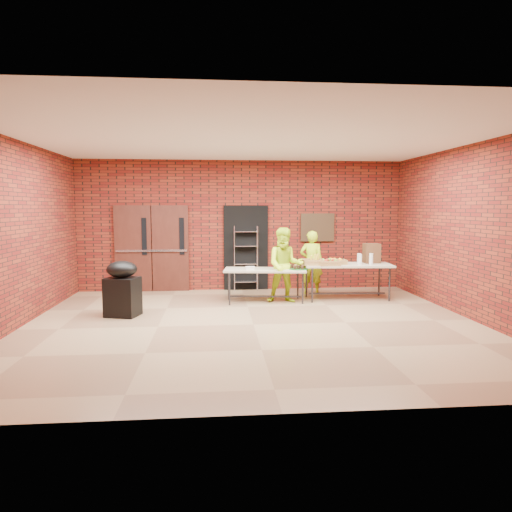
% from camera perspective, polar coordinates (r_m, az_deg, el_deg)
% --- Properties ---
extents(room, '(8.08, 7.08, 3.28)m').
position_cam_1_polar(room, '(7.84, -0.33, 2.82)').
color(room, '#836446').
rests_on(room, ground).
extents(double_doors, '(1.78, 0.12, 2.10)m').
position_cam_1_polar(double_doors, '(11.39, -12.87, 0.93)').
color(double_doors, '#421B13').
rests_on(double_doors, room).
extents(dark_doorway, '(1.10, 0.06, 2.10)m').
position_cam_1_polar(dark_doorway, '(11.33, -1.27, 1.04)').
color(dark_doorway, black).
rests_on(dark_doorway, room).
extents(bronze_plaque, '(0.85, 0.04, 0.70)m').
position_cam_1_polar(bronze_plaque, '(11.55, 7.69, 3.56)').
color(bronze_plaque, '#392617').
rests_on(bronze_plaque, room).
extents(wire_rack, '(0.59, 0.20, 1.59)m').
position_cam_1_polar(wire_rack, '(11.22, -1.28, -0.32)').
color(wire_rack, silver).
rests_on(wire_rack, room).
extents(table_left, '(1.82, 0.93, 0.72)m').
position_cam_1_polar(table_left, '(9.88, 1.12, -1.99)').
color(table_left, tan).
rests_on(table_left, room).
extents(table_right, '(1.98, 0.94, 0.79)m').
position_cam_1_polar(table_right, '(10.37, 11.35, -1.34)').
color(table_right, tan).
rests_on(table_right, room).
extents(basket_bananas, '(0.50, 0.39, 0.15)m').
position_cam_1_polar(basket_bananas, '(10.08, 7.25, -0.72)').
color(basket_bananas, '#A87F43').
rests_on(basket_bananas, table_right).
extents(basket_oranges, '(0.41, 0.32, 0.13)m').
position_cam_1_polar(basket_oranges, '(10.29, 10.07, -0.69)').
color(basket_oranges, '#A87F43').
rests_on(basket_oranges, table_right).
extents(basket_apples, '(0.44, 0.35, 0.14)m').
position_cam_1_polar(basket_apples, '(10.05, 9.14, -0.80)').
color(basket_apples, '#A87F43').
rests_on(basket_apples, table_right).
extents(muffin_tray, '(0.42, 0.42, 0.10)m').
position_cam_1_polar(muffin_tray, '(9.88, 5.32, -1.38)').
color(muffin_tray, '#16521B').
rests_on(muffin_tray, table_left).
extents(napkin_box, '(0.19, 0.13, 0.06)m').
position_cam_1_polar(napkin_box, '(9.81, -0.74, -1.50)').
color(napkin_box, silver).
rests_on(napkin_box, table_left).
extents(coffee_dispenser, '(0.34, 0.30, 0.44)m').
position_cam_1_polar(coffee_dispenser, '(10.66, 14.24, 0.34)').
color(coffee_dispenser, '#55311D').
rests_on(coffee_dispenser, table_right).
extents(cup_stack_front, '(0.08, 0.08, 0.23)m').
position_cam_1_polar(cup_stack_front, '(10.29, 12.89, -0.41)').
color(cup_stack_front, silver).
rests_on(cup_stack_front, table_right).
extents(cup_stack_mid, '(0.08, 0.08, 0.25)m').
position_cam_1_polar(cup_stack_mid, '(10.31, 14.19, -0.38)').
color(cup_stack_mid, silver).
rests_on(cup_stack_mid, table_right).
extents(cup_stack_back, '(0.08, 0.08, 0.23)m').
position_cam_1_polar(cup_stack_back, '(10.46, 12.73, -0.30)').
color(cup_stack_back, silver).
rests_on(cup_stack_back, table_right).
extents(covered_grill, '(0.69, 0.62, 1.05)m').
position_cam_1_polar(covered_grill, '(8.97, -16.36, -3.92)').
color(covered_grill, black).
rests_on(covered_grill, room).
extents(volunteer_woman, '(0.61, 0.47, 1.51)m').
position_cam_1_polar(volunteer_woman, '(10.87, 6.94, -0.80)').
color(volunteer_woman, '#B6DF18').
rests_on(volunteer_woman, room).
extents(volunteer_man, '(0.84, 0.69, 1.62)m').
position_cam_1_polar(volunteer_man, '(9.84, 3.65, -1.15)').
color(volunteer_man, '#B6DF18').
rests_on(volunteer_man, room).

